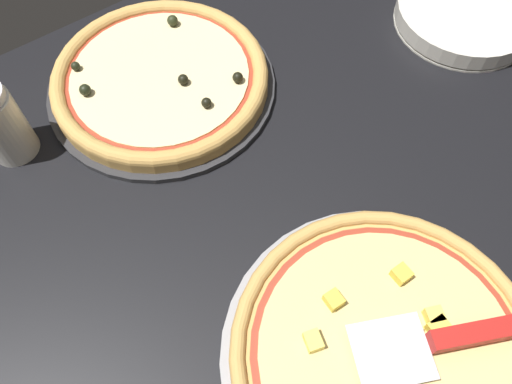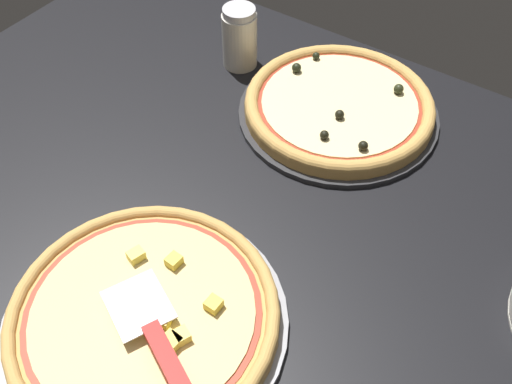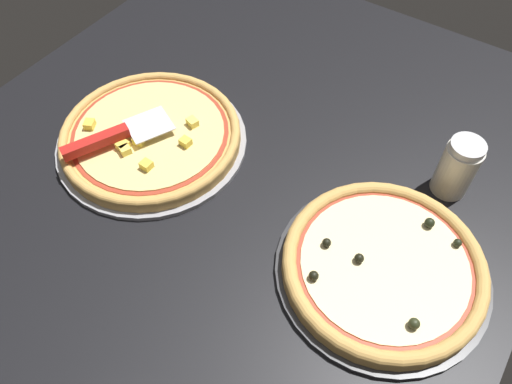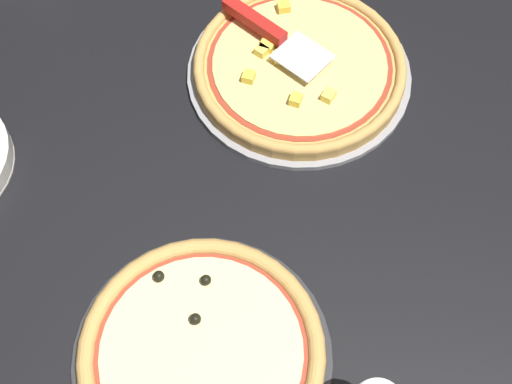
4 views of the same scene
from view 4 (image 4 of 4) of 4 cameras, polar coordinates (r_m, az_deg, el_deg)
The scene contains 6 objects.
ground_plane at distance 116.91cm, azimuth -2.11°, elevation 3.19°, with size 154.89×112.91×3.60cm, color black.
pizza_pan_front at distance 123.55cm, azimuth 3.45°, elevation 9.42°, with size 38.18×38.18×1.00cm, color #939399.
pizza_front at distance 121.95cm, azimuth 3.50°, elevation 10.02°, with size 35.89×35.89×3.87cm.
pizza_pan_back at distance 100.61cm, azimuth -4.30°, elevation -13.01°, with size 35.76×35.76×1.00cm, color #2D2D30.
pizza_back at distance 98.72cm, azimuth -4.38°, elevation -12.69°, with size 33.61×33.61×3.98cm.
serving_spatula at distance 123.06cm, azimuth 0.65°, elevation 13.00°, with size 21.26×13.56×2.00cm.
Camera 4 is at (-21.14, 58.98, 96.90)cm, focal length 50.00 mm.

